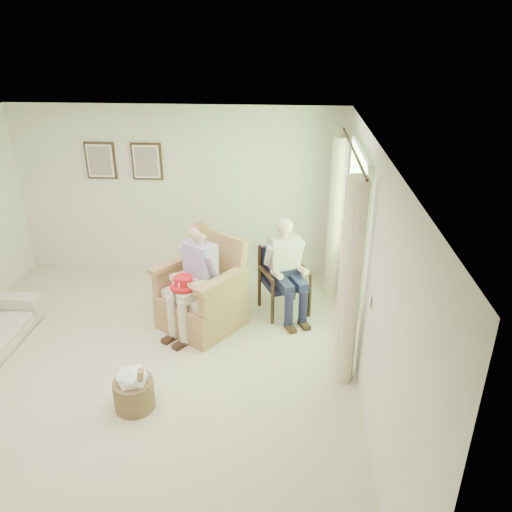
% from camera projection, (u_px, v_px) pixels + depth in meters
% --- Properties ---
extents(floor, '(5.50, 5.50, 0.00)m').
position_uv_depth(floor, '(134.00, 377.00, 5.61)').
color(floor, beige).
rests_on(floor, ground).
extents(back_wall, '(5.00, 0.04, 2.60)m').
position_uv_depth(back_wall, '(179.00, 193.00, 7.56)').
color(back_wall, silver).
rests_on(back_wall, ground).
extents(right_wall, '(0.04, 5.50, 2.60)m').
position_uv_depth(right_wall, '(370.00, 283.00, 4.89)').
color(right_wall, silver).
rests_on(right_wall, ground).
extents(ceiling, '(5.00, 5.50, 0.02)m').
position_uv_depth(ceiling, '(105.00, 147.00, 4.52)').
color(ceiling, white).
rests_on(ceiling, back_wall).
extents(window, '(0.13, 2.50, 1.63)m').
position_uv_depth(window, '(356.00, 214.00, 5.86)').
color(window, '#2D6B23').
rests_on(window, right_wall).
extents(curtain_left, '(0.34, 0.34, 2.30)m').
position_uv_depth(curtain_left, '(349.00, 285.00, 5.17)').
color(curtain_left, beige).
rests_on(curtain_left, ground).
extents(curtain_right, '(0.34, 0.34, 2.30)m').
position_uv_depth(curtain_right, '(336.00, 219.00, 6.94)').
color(curtain_right, beige).
rests_on(curtain_right, ground).
extents(framed_print_left, '(0.45, 0.05, 0.55)m').
position_uv_depth(framed_print_left, '(100.00, 161.00, 7.40)').
color(framed_print_left, '#382114').
rests_on(framed_print_left, back_wall).
extents(framed_print_right, '(0.45, 0.05, 0.55)m').
position_uv_depth(framed_print_right, '(147.00, 162.00, 7.35)').
color(framed_print_right, '#382114').
rests_on(framed_print_right, back_wall).
extents(wicker_armchair, '(0.93, 0.92, 1.19)m').
position_uv_depth(wicker_armchair, '(202.00, 299.00, 6.46)').
color(wicker_armchair, tan).
rests_on(wicker_armchair, ground).
extents(wood_armchair, '(0.58, 0.55, 0.90)m').
position_uv_depth(wood_armchair, '(285.00, 276.00, 6.80)').
color(wood_armchair, black).
rests_on(wood_armchair, ground).
extents(person_wicker, '(0.40, 0.63, 1.42)m').
position_uv_depth(person_wicker, '(198.00, 272.00, 6.13)').
color(person_wicker, beige).
rests_on(person_wicker, ground).
extents(person_dark, '(0.40, 0.63, 1.33)m').
position_uv_depth(person_dark, '(285.00, 263.00, 6.55)').
color(person_dark, '#1B1C3D').
rests_on(person_dark, ground).
extents(red_hat, '(0.34, 0.34, 0.14)m').
position_uv_depth(red_hat, '(184.00, 283.00, 6.03)').
color(red_hat, red).
rests_on(red_hat, person_wicker).
extents(hatbox, '(0.48, 0.48, 0.61)m').
position_uv_depth(hatbox, '(134.00, 388.00, 5.08)').
color(hatbox, '#A6845A').
rests_on(hatbox, ground).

